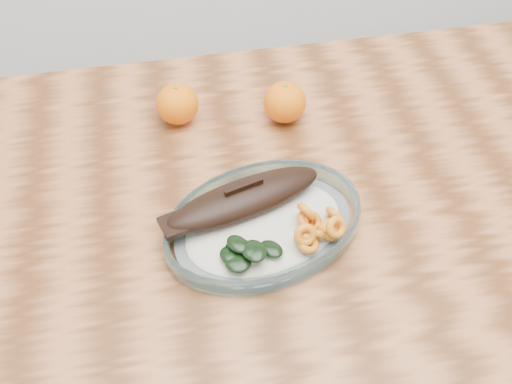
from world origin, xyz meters
The scene contains 4 objects.
dining_table centered at (0.00, 0.00, 0.65)m, with size 1.20×0.80×0.75m.
plated_meal centered at (-0.09, -0.06, 0.77)m, with size 0.67×0.67×0.08m.
orange_left centered at (-0.18, 0.21, 0.79)m, with size 0.07×0.07×0.07m, color #FF6605.
orange_right centered at (0.00, 0.18, 0.79)m, with size 0.07×0.07×0.07m, color #FF6605.
Camera 1 is at (-0.21, -0.66, 1.46)m, focal length 45.00 mm.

